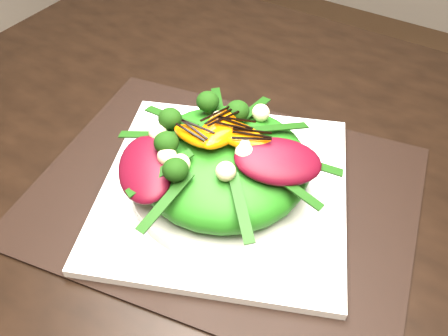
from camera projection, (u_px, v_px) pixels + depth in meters
The scene contains 10 objects.
dining_table at pixel (433, 287), 0.51m from camera, with size 1.60×0.90×0.75m, color black.
placemat at pixel (224, 193), 0.58m from camera, with size 0.45×0.34×0.00m, color black.
plate_base at pixel (224, 189), 0.57m from camera, with size 0.29×0.29×0.01m, color white.
salad_bowl at pixel (224, 182), 0.56m from camera, with size 0.22×0.22×0.02m, color silver.
lettuce_mound at pixel (224, 164), 0.54m from camera, with size 0.20×0.20×0.07m, color #256D14.
radicchio_leaf at pixel (278, 161), 0.50m from camera, with size 0.09×0.06×0.02m, color #440713.
orange_segment at pixel (228, 128), 0.52m from camera, with size 0.06×0.02×0.02m, color #DE6103.
broccoli_floret at pixel (189, 102), 0.56m from camera, with size 0.04×0.04×0.04m, color black.
macadamia_nut at pixel (230, 189), 0.47m from camera, with size 0.02×0.02×0.02m, color beige.
balsamic_drizzle at pixel (228, 123), 0.52m from camera, with size 0.04×0.00×0.00m, color black.
Camera 1 is at (-0.05, -0.35, 1.19)m, focal length 38.00 mm.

